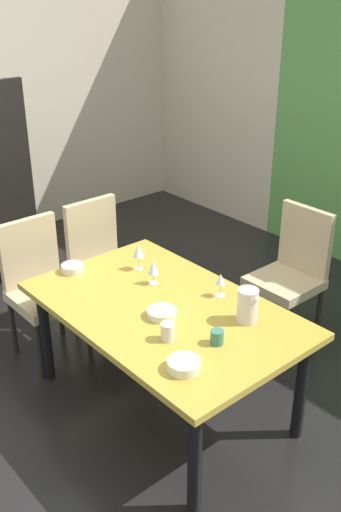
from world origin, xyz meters
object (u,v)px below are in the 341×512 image
object	(u,v)px
serving_bowl_right	(73,268)
dining_table	(164,318)
chair_left_far	(102,260)
wine_glass_center	(138,251)
chair_left_near	(40,283)
wine_glass_south	(220,280)
pitcher_corner	(248,305)
wine_glass_near_window	(153,268)
cup_left	(217,337)
cup_north	(168,332)
serving_bowl_near_shelf	(184,365)
chair_head_far	(293,269)
serving_bowl_rear	(162,313)

from	to	relation	value
serving_bowl_right	dining_table	bearing A→B (deg)	12.98
chair_left_far	serving_bowl_right	xyz separation A→B (m)	(0.30, -0.42, 0.19)
wine_glass_center	serving_bowl_right	bearing A→B (deg)	-125.57
chair_left_far	wine_glass_center	size ratio (longest dim) A/B	5.60
chair_left_near	serving_bowl_right	world-z (taller)	chair_left_near
dining_table	wine_glass_center	size ratio (longest dim) A/B	9.23
dining_table	wine_glass_south	bearing A→B (deg)	69.58
dining_table	pitcher_corner	distance (m)	0.52
wine_glass_near_window	cup_left	distance (m)	0.74
wine_glass_near_window	serving_bowl_right	size ratio (longest dim) A/B	1.09
cup_north	serving_bowl_near_shelf	bearing A→B (deg)	-23.43
chair_head_far	serving_bowl_near_shelf	world-z (taller)	chair_head_far
serving_bowl_rear	pitcher_corner	xyz separation A→B (m)	(0.34, 0.33, 0.08)
chair_left_far	dining_table	bearing A→B (deg)	75.84
chair_head_far	wine_glass_south	distance (m)	0.93
dining_table	pitcher_corner	world-z (taller)	pitcher_corner
chair_left_far	cup_north	size ratio (longest dim) A/B	10.05
dining_table	chair_head_far	size ratio (longest dim) A/B	1.64
chair_left_near	wine_glass_center	size ratio (longest dim) A/B	5.54
wine_glass_south	serving_bowl_rear	size ratio (longest dim) A/B	0.87
dining_table	serving_bowl_near_shelf	size ratio (longest dim) A/B	9.75
serving_bowl_near_shelf	cup_left	xyz separation A→B (m)	(-0.05, 0.28, 0.01)
cup_north	pitcher_corner	bearing A→B (deg)	71.93
wine_glass_near_window	cup_left	world-z (taller)	wine_glass_near_window
chair_head_far	pitcher_corner	size ratio (longest dim) A/B	5.00
dining_table	chair_head_far	xyz separation A→B (m)	(-0.01, 1.21, -0.09)
serving_bowl_right	serving_bowl_rear	world-z (taller)	serving_bowl_right
wine_glass_south	cup_north	size ratio (longest dim) A/B	1.49
cup_left	cup_north	size ratio (longest dim) A/B	0.80
chair_left_near	serving_bowl_near_shelf	size ratio (longest dim) A/B	5.85
wine_glass_south	cup_north	distance (m)	0.56
chair_left_far	wine_glass_center	distance (m)	0.62
chair_left_far	wine_glass_south	size ratio (longest dim) A/B	6.74
chair_head_far	wine_glass_south	world-z (taller)	chair_head_far
chair_left_far	chair_left_near	world-z (taller)	chair_left_far
chair_head_far	wine_glass_center	distance (m)	1.16
cup_left	serving_bowl_near_shelf	bearing A→B (deg)	-79.36
cup_north	serving_bowl_rear	bearing A→B (deg)	147.56
wine_glass_center	cup_north	size ratio (longest dim) A/B	1.79
wine_glass_south	cup_north	world-z (taller)	wine_glass_south
chair_left_near	serving_bowl_near_shelf	bearing A→B (deg)	88.03
dining_table	chair_head_far	world-z (taller)	chair_head_far
pitcher_corner	cup_north	bearing A→B (deg)	-108.07
wine_glass_south	serving_bowl_rear	xyz separation A→B (m)	(-0.05, -0.41, -0.08)
pitcher_corner	cup_left	bearing A→B (deg)	-80.52
serving_bowl_right	serving_bowl_near_shelf	bearing A→B (deg)	-6.62
serving_bowl_rear	pitcher_corner	bearing A→B (deg)	43.71
chair_left_far	cup_left	world-z (taller)	chair_left_far
dining_table	serving_bowl_right	bearing A→B (deg)	-167.02
dining_table	cup_north	bearing A→B (deg)	-36.80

